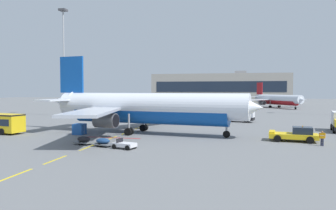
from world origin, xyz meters
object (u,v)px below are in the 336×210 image
Objects in this scene: uld_cargo_container at (79,129)px; baggage_train at (103,142)px; ground_crew_worker at (322,137)px; airliner_foreground at (145,108)px; fuel_service_truck at (236,114)px; pushback_tug at (295,134)px; apron_light_mast_near at (64,50)px; airliner_mid_left at (277,99)px.

baggage_train is at bearing -49.33° from uld_cargo_container.
uld_cargo_container is at bearing 174.66° from ground_crew_worker.
airliner_foreground is at bearing 82.15° from baggage_train.
ground_crew_worker is at bearing -69.72° from fuel_service_truck.
fuel_service_truck is (-7.69, 24.67, 0.74)m from pushback_tug.
pushback_tug is 25.85m from fuel_service_truck.
airliner_foreground reaches higher than fuel_service_truck.
ground_crew_worker is at bearing -49.71° from pushback_tug.
apron_light_mast_near reaches higher than ground_crew_worker.
airliner_foreground reaches higher than uld_cargo_container.
apron_light_mast_near is at bearing 148.53° from pushback_tug.
uld_cargo_container is (-7.66, 8.91, 0.28)m from baggage_train.
uld_cargo_container is at bearing -161.47° from airliner_foreground.
airliner_foreground is 5.50× the size of pushback_tug.
uld_cargo_container is 0.06× the size of apron_light_mast_near.
airliner_mid_left reaches higher than fuel_service_truck.
fuel_service_truck is at bearing -104.46° from airliner_mid_left.
baggage_train is 51.11m from apron_light_mast_near.
airliner_foreground is at bearing 171.34° from pushback_tug.
airliner_mid_left is (6.86, 81.08, 2.21)m from pushback_tug.
fuel_service_truck is at bearing 110.28° from ground_crew_worker.
fuel_service_truck reaches higher than ground_crew_worker.
airliner_mid_left reaches higher than ground_crew_worker.
airliner_foreground is at bearing -109.80° from airliner_mid_left.
pushback_tug is (21.18, -3.23, -3.05)m from airliner_foreground.
uld_cargo_container is (-22.80, -24.56, -0.85)m from fuel_service_truck.
airliner_mid_left reaches higher than baggage_train.
fuel_service_truck is 45.89m from apron_light_mast_near.
fuel_service_truck reaches higher than baggage_train.
baggage_train is at bearing -108.28° from airliner_mid_left.
baggage_train is (-22.83, -8.81, -0.38)m from pushback_tug.
airliner_foreground is 21.64m from pushback_tug.
airliner_mid_left is 77.43m from apron_light_mast_near.
pushback_tug reaches higher than ground_crew_worker.
pushback_tug is 3.72× the size of uld_cargo_container.
pushback_tug is 81.40m from airliner_mid_left.
fuel_service_truck is at bearing -8.36° from apron_light_mast_near.
fuel_service_truck is 29.48m from ground_crew_worker.
baggage_train is 11.75m from uld_cargo_container.
ground_crew_worker is (2.53, -2.98, 0.13)m from pushback_tug.
airliner_mid_left is 15.04× the size of uld_cargo_container.
airliner_mid_left is (28.04, 77.86, -0.84)m from airliner_foreground.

